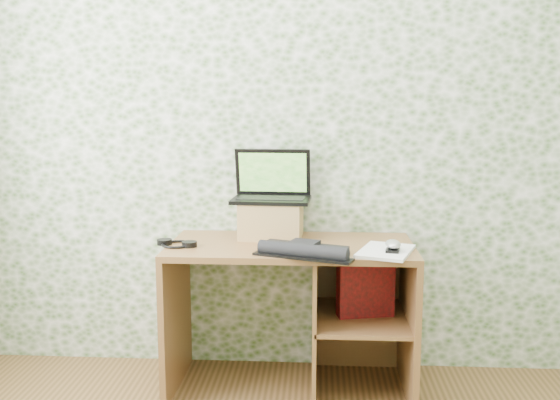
# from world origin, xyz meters

# --- Properties ---
(wall_back) EXTENTS (3.50, 0.00, 3.50)m
(wall_back) POSITION_xyz_m (0.00, 1.75, 1.30)
(wall_back) COLOR silver
(wall_back) RESTS_ON ground
(desk) EXTENTS (1.20, 0.60, 0.75)m
(desk) POSITION_xyz_m (0.08, 1.47, 0.48)
(desk) COLOR brown
(desk) RESTS_ON floor
(riser) EXTENTS (0.32, 0.28, 0.19)m
(riser) POSITION_xyz_m (-0.11, 1.58, 0.84)
(riser) COLOR #A5814A
(riser) RESTS_ON desk
(laptop) EXTENTS (0.41, 0.30, 0.26)m
(laptop) POSITION_xyz_m (-0.11, 1.63, 1.00)
(laptop) COLOR black
(laptop) RESTS_ON riser
(keyboard) EXTENTS (0.46, 0.37, 0.06)m
(keyboard) POSITION_xyz_m (0.06, 1.22, 0.77)
(keyboard) COLOR black
(keyboard) RESTS_ON desk
(headphones) EXTENTS (0.21, 0.19, 0.03)m
(headphones) POSITION_xyz_m (-0.55, 1.37, 0.76)
(headphones) COLOR black
(headphones) RESTS_ON desk
(notepad) EXTENTS (0.31, 0.37, 0.01)m
(notepad) POSITION_xyz_m (0.45, 1.28, 0.76)
(notepad) COLOR white
(notepad) RESTS_ON desk
(mouse) EXTENTS (0.09, 0.12, 0.04)m
(mouse) POSITION_xyz_m (0.48, 1.26, 0.78)
(mouse) COLOR #BABABD
(mouse) RESTS_ON notepad
(pen) EXTENTS (0.03, 0.13, 0.01)m
(pen) POSITION_xyz_m (0.49, 1.33, 0.77)
(pen) COLOR black
(pen) RESTS_ON notepad
(red_box) EXTENTS (0.29, 0.14, 0.33)m
(red_box) POSITION_xyz_m (0.37, 1.44, 0.56)
(red_box) COLOR #9F0E11
(red_box) RESTS_ON desk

